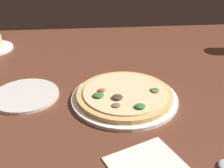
# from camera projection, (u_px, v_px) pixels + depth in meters

# --- Properties ---
(dining_table) EXTENTS (1.50, 1.10, 0.04)m
(dining_table) POSITION_uv_depth(u_px,v_px,m) (101.00, 94.00, 0.83)
(dining_table) COLOR brown
(dining_table) RESTS_ON ground
(pizza_main) EXTENTS (0.28, 0.28, 0.03)m
(pizza_main) POSITION_uv_depth(u_px,v_px,m) (125.00, 96.00, 0.76)
(pizza_main) COLOR white
(pizza_main) RESTS_ON dining_table
(side_plate) EXTENTS (0.18, 0.18, 0.01)m
(side_plate) POSITION_uv_depth(u_px,v_px,m) (25.00, 95.00, 0.78)
(side_plate) COLOR silver
(side_plate) RESTS_ON dining_table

